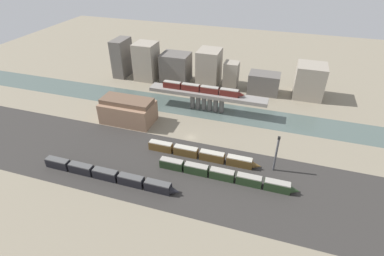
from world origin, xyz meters
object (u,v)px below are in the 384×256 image
(warehouse_building, at_px, (128,111))
(train_yard_near, at_px, (108,175))
(train_yard_mid, at_px, (225,175))
(train_yard_far, at_px, (202,154))
(train_on_bridge, at_px, (202,89))
(signal_tower, at_px, (276,154))

(warehouse_building, bearing_deg, train_yard_near, -72.52)
(train_yard_mid, relative_size, train_yard_far, 1.12)
(train_yard_far, bearing_deg, train_yard_mid, -38.72)
(warehouse_building, bearing_deg, train_yard_mid, -26.36)
(train_on_bridge, relative_size, train_yard_mid, 0.81)
(train_yard_far, height_order, warehouse_building, warehouse_building)
(train_yard_mid, bearing_deg, signal_tower, 32.92)
(train_on_bridge, distance_m, warehouse_building, 39.56)
(train_on_bridge, height_order, train_yard_mid, train_on_bridge)
(train_on_bridge, xyz_separation_m, train_yard_near, (-18.59, -64.20, -9.91))
(train_on_bridge, height_order, warehouse_building, train_on_bridge)
(train_yard_far, relative_size, signal_tower, 3.01)
(train_yard_far, height_order, signal_tower, signal_tower)
(train_on_bridge, bearing_deg, train_yard_far, -73.93)
(train_yard_near, relative_size, train_yard_far, 1.18)
(train_on_bridge, xyz_separation_m, signal_tower, (41.23, -39.41, -3.83))
(train_yard_near, relative_size, signal_tower, 3.54)
(train_on_bridge, distance_m, signal_tower, 57.17)
(train_yard_mid, distance_m, warehouse_building, 61.97)
(train_yard_near, distance_m, warehouse_building, 43.20)
(train_on_bridge, bearing_deg, train_yard_mid, -64.73)
(train_on_bridge, height_order, signal_tower, signal_tower)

